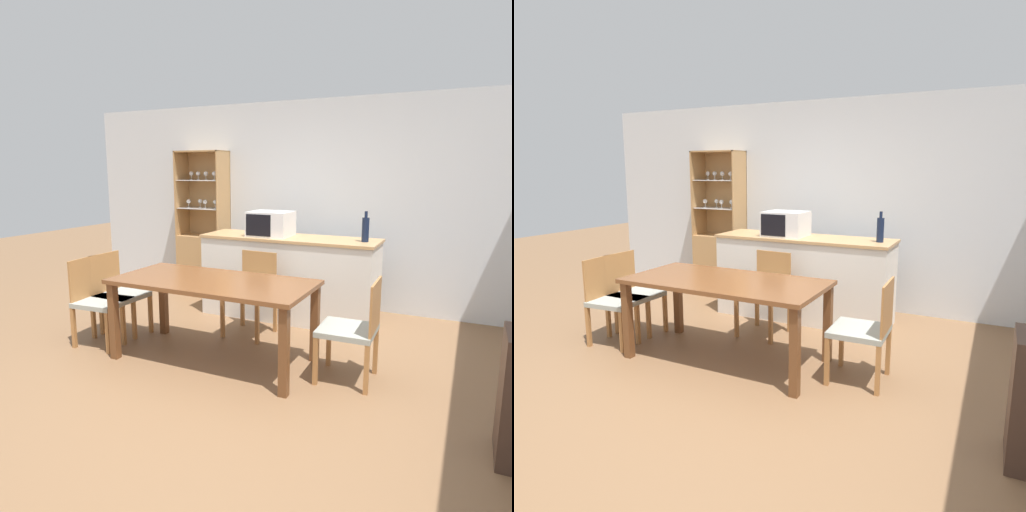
% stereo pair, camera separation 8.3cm
% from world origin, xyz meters
% --- Properties ---
extents(ground_plane, '(18.00, 18.00, 0.00)m').
position_xyz_m(ground_plane, '(0.00, 0.00, 0.00)').
color(ground_plane, brown).
extents(wall_back, '(6.80, 0.06, 2.55)m').
position_xyz_m(wall_back, '(0.00, 2.63, 1.27)').
color(wall_back, silver).
rests_on(wall_back, ground_plane).
extents(kitchen_counter, '(2.03, 0.62, 0.95)m').
position_xyz_m(kitchen_counter, '(-0.09, 1.91, 0.48)').
color(kitchen_counter, silver).
rests_on(kitchen_counter, ground_plane).
extents(display_cabinet, '(0.68, 0.36, 1.95)m').
position_xyz_m(display_cabinet, '(-1.56, 2.43, 0.58)').
color(display_cabinet, tan).
rests_on(display_cabinet, ground_plane).
extents(dining_table, '(1.78, 0.85, 0.75)m').
position_xyz_m(dining_table, '(-0.25, 0.48, 0.65)').
color(dining_table, brown).
rests_on(dining_table, ground_plane).
extents(dining_chair_side_left_far, '(0.46, 0.46, 0.85)m').
position_xyz_m(dining_chair_side_left_far, '(-1.48, 0.61, 0.44)').
color(dining_chair_side_left_far, '#999E93').
rests_on(dining_chair_side_left_far, ground_plane).
extents(dining_chair_side_left_near, '(0.48, 0.48, 0.85)m').
position_xyz_m(dining_chair_side_left_near, '(-1.48, 0.35, 0.44)').
color(dining_chair_side_left_near, '#999E93').
rests_on(dining_chair_side_left_near, ground_plane).
extents(dining_chair_side_right_far, '(0.46, 0.46, 0.85)m').
position_xyz_m(dining_chair_side_right_far, '(0.98, 0.61, 0.44)').
color(dining_chair_side_right_far, '#999E93').
rests_on(dining_chair_side_right_far, ground_plane).
extents(dining_chair_head_far, '(0.47, 0.47, 0.85)m').
position_xyz_m(dining_chair_head_far, '(-0.24, 1.25, 0.44)').
color(dining_chair_head_far, '#999E93').
rests_on(dining_chair_head_far, ground_plane).
extents(microwave, '(0.47, 0.40, 0.28)m').
position_xyz_m(microwave, '(-0.31, 1.88, 1.10)').
color(microwave, silver).
rests_on(microwave, kitchen_counter).
extents(wine_bottle, '(0.08, 0.08, 0.32)m').
position_xyz_m(wine_bottle, '(0.77, 1.90, 1.09)').
color(wine_bottle, '#141E38').
rests_on(wine_bottle, kitchen_counter).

